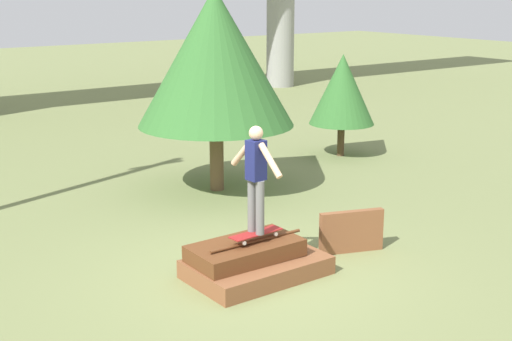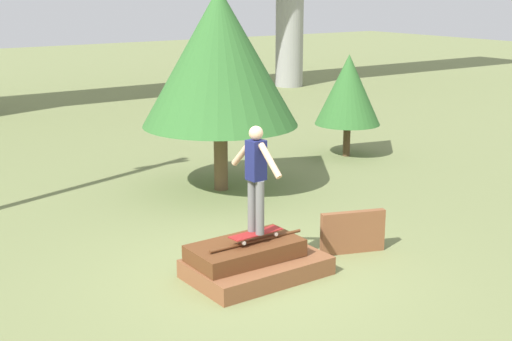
% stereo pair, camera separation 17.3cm
% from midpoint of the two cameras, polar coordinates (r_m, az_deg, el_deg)
% --- Properties ---
extents(ground_plane, '(80.00, 80.00, 0.00)m').
position_cam_midpoint_polar(ground_plane, '(10.09, 0.55, -8.41)').
color(ground_plane, olive).
extents(scrap_pile, '(1.89, 1.23, 0.54)m').
position_cam_midpoint_polar(scrap_pile, '(10.01, 0.23, -7.28)').
color(scrap_pile, brown).
rests_on(scrap_pile, ground_plane).
extents(scrap_plank_loose, '(0.99, 0.44, 0.65)m').
position_cam_midpoint_polar(scrap_plank_loose, '(10.93, 8.20, -4.90)').
color(scrap_plank_loose, brown).
rests_on(scrap_plank_loose, ground_plane).
extents(skateboard, '(0.83, 0.28, 0.09)m').
position_cam_midpoint_polar(skateboard, '(9.89, 0.50, -5.06)').
color(skateboard, maroon).
rests_on(skateboard, scrap_pile).
extents(skater, '(0.23, 1.04, 1.50)m').
position_cam_midpoint_polar(skater, '(9.64, 0.52, -0.19)').
color(skater, slate).
rests_on(skater, skateboard).
extents(tree_behind_left, '(1.54, 1.54, 2.41)m').
position_cam_midpoint_polar(tree_behind_left, '(16.86, 7.69, 6.42)').
color(tree_behind_left, '#4C3823').
rests_on(tree_behind_left, ground_plane).
extents(tree_behind_right, '(3.03, 3.03, 3.93)m').
position_cam_midpoint_polar(tree_behind_right, '(13.75, -2.57, 9.00)').
color(tree_behind_right, brown).
rests_on(tree_behind_right, ground_plane).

